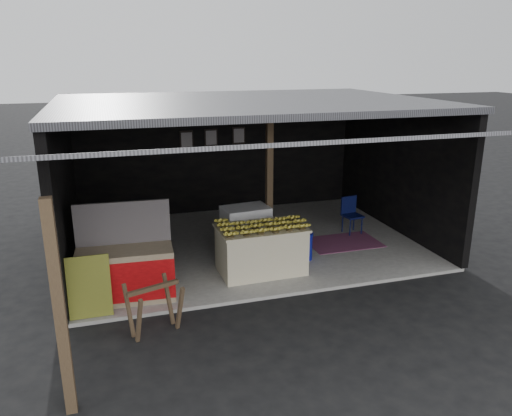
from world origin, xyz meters
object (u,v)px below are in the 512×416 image
object	(u,v)px
neighbor_stall	(126,271)
water_barrel	(303,246)
banana_table	(261,249)
sawhorse	(154,304)
white_crate	(246,231)
plastic_chair	(351,212)

from	to	relation	value
neighbor_stall	water_barrel	distance (m)	3.43
neighbor_stall	banana_table	bearing A→B (deg)	12.06
sawhorse	banana_table	bearing A→B (deg)	17.63
white_crate	water_barrel	size ratio (longest dim) A/B	1.94
white_crate	sawhorse	bearing A→B (deg)	-137.05
banana_table	white_crate	size ratio (longest dim) A/B	1.61
neighbor_stall	water_barrel	bearing A→B (deg)	15.00
sawhorse	water_barrel	bearing A→B (deg)	12.72
banana_table	white_crate	distance (m)	0.87
water_barrel	plastic_chair	distance (m)	1.96
neighbor_stall	plastic_chair	distance (m)	5.26
banana_table	water_barrel	world-z (taller)	banana_table
white_crate	sawhorse	distance (m)	3.12
white_crate	neighbor_stall	world-z (taller)	neighbor_stall
white_crate	plastic_chair	size ratio (longest dim) A/B	1.21
plastic_chair	banana_table	bearing A→B (deg)	-156.91
neighbor_stall	sawhorse	size ratio (longest dim) A/B	1.85
plastic_chair	sawhorse	bearing A→B (deg)	-154.05
banana_table	neighbor_stall	world-z (taller)	neighbor_stall
plastic_chair	white_crate	bearing A→B (deg)	-173.85
banana_table	sawhorse	xyz separation A→B (m)	(-2.06, -1.50, -0.02)
sawhorse	neighbor_stall	bearing A→B (deg)	87.68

